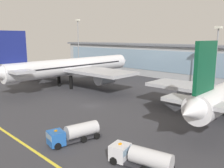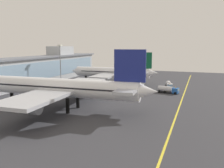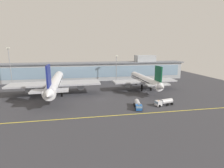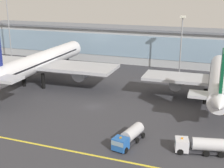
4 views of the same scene
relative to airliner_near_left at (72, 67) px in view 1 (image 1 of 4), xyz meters
The scene contains 8 objects.
ground_plane 27.42m from the airliner_near_left, 27.05° to the right, with size 205.99×205.99×0.00m, color #38383D.
taxiway_centreline_stripe 42.03m from the airliner_near_left, 55.24° to the right, with size 164.79×0.50×0.01m, color yellow.
terminal_building 48.31m from the airliner_near_left, 58.50° to the left, with size 150.13×14.00×19.37m.
airliner_near_left is the anchor object (origin of this frame).
fuel_tanker_truck 57.45m from the airliner_near_left, 27.54° to the right, with size 9.36×4.61×2.90m.
baggage_tug_near 47.38m from the airliner_near_left, 36.27° to the right, with size 4.42×9.34×2.90m.
apron_light_mast_west 43.06m from the airliner_near_left, 139.49° to the left, with size 1.80×1.80×25.88m.
apron_light_mast_centre 47.34m from the airliner_near_left, 32.87° to the left, with size 1.80×1.80×20.30m.
Camera 1 is at (45.33, -38.01, 17.10)m, focal length 38.81 mm.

